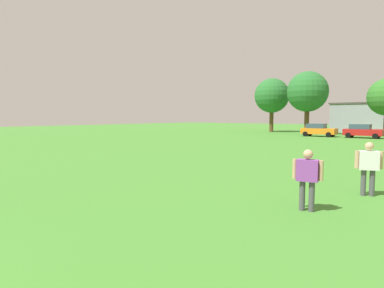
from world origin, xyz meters
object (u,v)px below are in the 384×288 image
parked_car_orange_0 (318,130)px  tree_left (307,92)px  adult_bystander (307,175)px  bystander_near_trees (369,164)px  parked_car_red_1 (362,131)px  tree_far_left (272,96)px

parked_car_orange_0 → tree_left: tree_left is taller
adult_bystander → parked_car_orange_0: bearing=96.5°
bystander_near_trees → parked_car_red_1: bearing=78.1°
bystander_near_trees → parked_car_red_1: 32.57m
adult_bystander → tree_left: tree_left is taller
adult_bystander → parked_car_orange_0: adult_bystander is taller
adult_bystander → bystander_near_trees: 3.16m
tree_far_left → tree_left: (7.09, -3.29, 0.13)m
bystander_near_trees → tree_left: (-14.72, 36.27, 5.12)m
adult_bystander → parked_car_orange_0: size_ratio=0.40×
parked_car_orange_0 → tree_left: bearing=124.9°
parked_car_red_1 → tree_left: (-8.32, 4.34, 5.32)m
adult_bystander → tree_far_left: tree_far_left is taller
adult_bystander → parked_car_red_1: 35.35m
adult_bystander → parked_car_red_1: (-5.43, 34.93, -0.17)m
tree_left → parked_car_red_1: bearing=-27.6°
parked_car_red_1 → adult_bystander: bearing=-81.2°
bystander_near_trees → parked_car_orange_0: bystander_near_trees is taller
parked_car_orange_0 → adult_bystander: bearing=-73.0°
parked_car_orange_0 → tree_left: 7.63m
parked_car_orange_0 → tree_far_left: (-10.22, 7.78, 5.19)m
parked_car_orange_0 → bystander_near_trees: bearing=-70.0°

